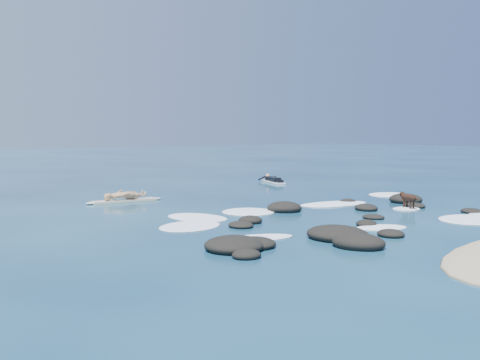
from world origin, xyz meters
TOP-DOWN VIEW (x-y plane):
  - ground at (0.00, 0.00)m, footprint 160.00×160.00m
  - reef_rocks at (-1.24, -2.37)m, footprint 14.93×7.42m
  - breaking_foam at (-0.13, -0.52)m, footprint 13.72×8.28m
  - standing_surfer_rig at (-5.34, 6.65)m, footprint 3.18×0.65m
  - paddling_surfer_rig at (4.68, 9.73)m, footprint 1.32×2.53m
  - dog at (2.52, -1.19)m, footprint 0.40×1.02m

SIDE VIEW (x-z plane):
  - ground at x=0.00m, z-range 0.00..0.00m
  - breaking_foam at x=-0.13m, z-range -0.05..0.07m
  - reef_rocks at x=-1.24m, z-range -0.14..0.34m
  - paddling_surfer_rig at x=4.68m, z-range -0.07..0.37m
  - dog at x=2.52m, z-range 0.11..0.76m
  - standing_surfer_rig at x=-5.34m, z-range -0.19..1.62m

